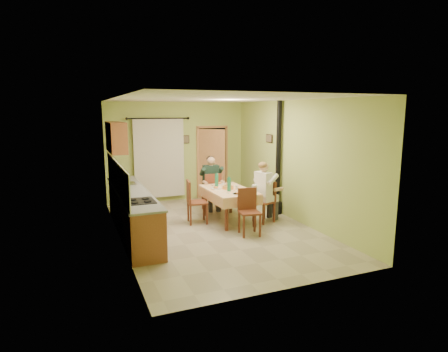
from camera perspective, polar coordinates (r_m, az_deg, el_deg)
name	(u,v)px	position (r m, az deg, el deg)	size (l,w,h in m)	color
floor	(215,229)	(8.27, -1.35, -8.10)	(4.00, 6.00, 0.01)	tan
room_shell	(215,146)	(7.90, -1.41, 4.56)	(4.04, 6.04, 2.82)	#B8CC68
kitchen_run	(132,211)	(8.09, -13.81, -5.23)	(0.64, 3.64, 1.56)	brown
upper_cabinets	(116,137)	(9.12, -16.14, 5.71)	(0.35, 1.40, 0.70)	brown
curtain	(159,158)	(10.57, -9.82, 2.74)	(1.70, 0.07, 2.22)	black
doorway	(212,163)	(10.97, -1.83, 2.02)	(0.96, 0.63, 2.15)	black
dining_table	(229,205)	(8.76, 0.73, -4.46)	(0.98, 1.59, 0.76)	#EAB17A
tableware	(231,187)	(8.58, 1.15, -1.73)	(0.83, 1.61, 0.33)	white
chair_far	(212,199)	(9.70, -1.91, -3.59)	(0.47, 0.47, 0.99)	brown
chair_near	(249,221)	(7.86, 3.86, -6.87)	(0.46, 0.46, 0.96)	brown
chair_right	(264,210)	(8.77, 6.16, -5.13)	(0.48, 0.48, 0.95)	brown
chair_left	(197,210)	(8.67, -4.19, -5.25)	(0.49, 0.49, 0.99)	brown
man_far	(211,177)	(9.60, -1.96, -0.16)	(0.60, 0.49, 1.39)	#192D23
man_right	(264,185)	(8.62, 6.17, -1.36)	(0.55, 0.64, 1.39)	white
stove_flue	(278,173)	(9.36, 8.22, 0.39)	(0.24, 0.24, 2.80)	black
picture_back	(186,139)	(10.79, -5.82, 5.58)	(0.19, 0.03, 0.23)	black
picture_right	(269,138)	(9.81, 6.91, 5.71)	(0.03, 0.31, 0.21)	brown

